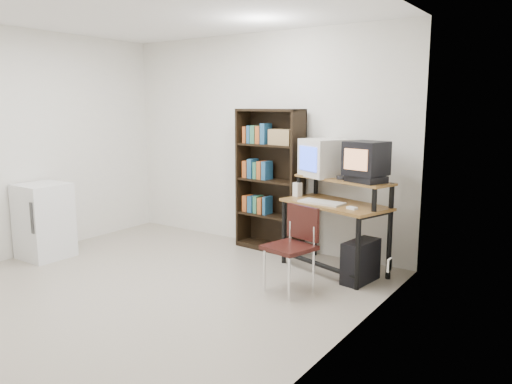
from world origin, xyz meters
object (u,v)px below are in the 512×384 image
Objects in this scene: pc_tower at (361,261)px; bookshelf at (271,178)px; crt_monitor at (325,158)px; mini_fridge at (44,221)px; computer_desk at (336,208)px; crt_tv at (366,158)px; school_chair at (294,240)px.

pc_tower is 0.26× the size of bookshelf.
crt_monitor is 0.82m from bookshelf.
crt_monitor is at bearing 32.32° from mini_fridge.
mini_fridge is at bearing -120.48° from crt_monitor.
pc_tower is 1.60m from bookshelf.
crt_tv is at bearing 17.54° from computer_desk.
crt_monitor is (-0.25, 0.20, 0.50)m from computer_desk.
bookshelf reaches higher than pc_tower.
school_chair is 1.46m from bookshelf.
crt_tv is 0.53× the size of school_chair.
pc_tower is at bearing -60.60° from crt_tv.
school_chair is 0.93× the size of mini_fridge.
crt_tv is at bearing 25.05° from mini_fridge.
computer_desk is 0.62m from pc_tower.
computer_desk is 0.62m from crt_tv.
computer_desk is 0.59m from crt_monitor.
crt_monitor is 0.68× the size of mini_fridge.
crt_tv is 0.94× the size of pc_tower.
computer_desk reaches higher than pc_tower.
pc_tower is at bearing 22.01° from mini_fridge.
crt_tv is 0.49× the size of mini_fridge.
crt_tv is 1.11m from school_chair.
mini_fridge is (-2.73, -1.65, -0.74)m from crt_monitor.
computer_desk is 1.07m from bookshelf.
crt_monitor is at bearing -2.72° from bookshelf.
computer_desk is 3.32m from mini_fridge.
crt_tv is 3.68m from mini_fridge.
bookshelf is 2.68m from mini_fridge.
computer_desk is 0.73× the size of bookshelf.
crt_tv is at bearing 76.94° from school_chair.
pc_tower is 0.52× the size of mini_fridge.
bookshelf is (-1.01, 0.30, 0.20)m from computer_desk.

